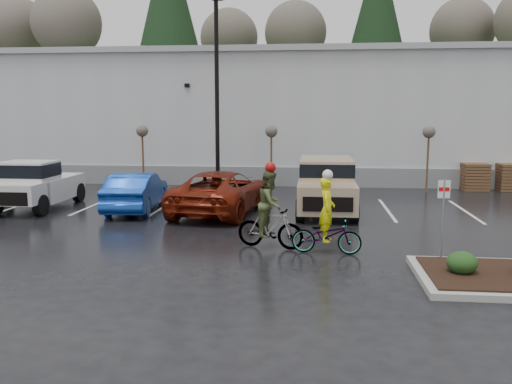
# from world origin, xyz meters

# --- Properties ---
(ground) EXTENTS (120.00, 120.00, 0.00)m
(ground) POSITION_xyz_m (0.00, 0.00, 0.00)
(ground) COLOR black
(ground) RESTS_ON ground
(warehouse) EXTENTS (60.50, 15.50, 7.20)m
(warehouse) POSITION_xyz_m (0.00, 21.99, 3.65)
(warehouse) COLOR #B7BABC
(warehouse) RESTS_ON ground
(wooded_ridge) EXTENTS (80.00, 25.00, 6.00)m
(wooded_ridge) POSITION_xyz_m (0.00, 45.00, 3.00)
(wooded_ridge) COLOR #20411B
(wooded_ridge) RESTS_ON ground
(lamppost) EXTENTS (0.50, 1.00, 9.22)m
(lamppost) POSITION_xyz_m (-4.00, 12.00, 5.69)
(lamppost) COLOR black
(lamppost) RESTS_ON ground
(sapling_west) EXTENTS (0.60, 0.60, 3.20)m
(sapling_west) POSITION_xyz_m (-8.00, 13.00, 2.73)
(sapling_west) COLOR #46301C
(sapling_west) RESTS_ON ground
(sapling_mid) EXTENTS (0.60, 0.60, 3.20)m
(sapling_mid) POSITION_xyz_m (-1.50, 13.00, 2.73)
(sapling_mid) COLOR #46301C
(sapling_mid) RESTS_ON ground
(sapling_east) EXTENTS (0.60, 0.60, 3.20)m
(sapling_east) POSITION_xyz_m (6.00, 13.00, 2.73)
(sapling_east) COLOR #46301C
(sapling_east) RESTS_ON ground
(pallet_stack_a) EXTENTS (1.20, 1.20, 1.35)m
(pallet_stack_a) POSITION_xyz_m (8.50, 14.00, 0.68)
(pallet_stack_a) COLOR #46301C
(pallet_stack_a) RESTS_ON ground
(pallet_stack_b) EXTENTS (1.20, 1.20, 1.35)m
(pallet_stack_b) POSITION_xyz_m (10.20, 14.00, 0.68)
(pallet_stack_b) COLOR #46301C
(pallet_stack_b) RESTS_ON ground
(shrub_a) EXTENTS (0.70, 0.70, 0.52)m
(shrub_a) POSITION_xyz_m (4.00, -1.00, 0.41)
(shrub_a) COLOR #133616
(shrub_a) RESTS_ON curb_island
(fire_lane_sign) EXTENTS (0.30, 0.05, 2.20)m
(fire_lane_sign) POSITION_xyz_m (3.80, 0.20, 1.41)
(fire_lane_sign) COLOR gray
(fire_lane_sign) RESTS_ON ground
(pickup_white) EXTENTS (2.10, 5.20, 1.96)m
(pickup_white) POSITION_xyz_m (-10.43, 7.20, 0.98)
(pickup_white) COLOR silver
(pickup_white) RESTS_ON ground
(car_blue) EXTENTS (1.94, 4.69, 1.51)m
(car_blue) POSITION_xyz_m (-6.32, 6.82, 0.76)
(car_blue) COLOR navy
(car_blue) RESTS_ON ground
(car_red) EXTENTS (3.49, 6.18, 1.63)m
(car_red) POSITION_xyz_m (-2.94, 6.75, 0.81)
(car_red) COLOR maroon
(car_red) RESTS_ON ground
(suv_tan) EXTENTS (2.20, 5.10, 2.06)m
(suv_tan) POSITION_xyz_m (1.07, 7.21, 1.03)
(suv_tan) COLOR tan
(suv_tan) RESTS_ON ground
(cyclist_hivis) EXTENTS (1.96, 0.83, 2.31)m
(cyclist_hivis) POSITION_xyz_m (0.95, 1.08, 0.72)
(cyclist_hivis) COLOR #3F3F44
(cyclist_hivis) RESTS_ON ground
(cyclist_olive) EXTENTS (1.98, 1.05, 2.47)m
(cyclist_olive) POSITION_xyz_m (-0.63, 1.50, 0.89)
(cyclist_olive) COLOR #3F3F44
(cyclist_olive) RESTS_ON ground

